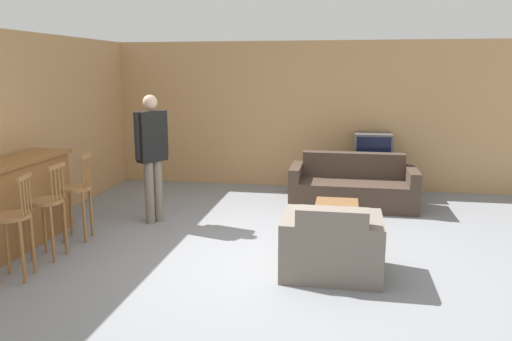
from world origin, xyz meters
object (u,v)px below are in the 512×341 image
bar_chair_near (14,225)px  tv (373,148)px  person_by_window (152,151)px  armchair_near (332,248)px  bar_chair_mid (48,209)px  couch_far (353,188)px  coffee_table (336,211)px  bar_chair_far (77,195)px  tv_unit (371,178)px

bar_chair_near → tv: bar_chair_near is taller
bar_chair_near → person_by_window: (0.66, 2.09, 0.44)m
armchair_near → tv: size_ratio=1.65×
bar_chair_mid → person_by_window: (0.66, 1.49, 0.44)m
bar_chair_mid → person_by_window: size_ratio=0.61×
bar_chair_near → bar_chair_mid: bearing=90.0°
bar_chair_near → bar_chair_mid: 0.59m
tv → person_by_window: (-3.07, -2.18, 0.21)m
couch_far → tv: tv is taller
bar_chair_mid → coffee_table: size_ratio=1.04×
couch_far → person_by_window: bearing=-153.8°
bar_chair_far → tv_unit: 4.83m
bar_chair_near → person_by_window: 2.23m
bar_chair_near → coffee_table: (3.18, 1.99, -0.26)m
couch_far → coffee_table: 1.47m
bar_chair_mid → couch_far: bearing=39.9°
bar_chair_near → coffee_table: size_ratio=1.04×
bar_chair_far → couch_far: (3.41, 2.21, -0.29)m
coffee_table → tv_unit: (0.55, 2.28, -0.03)m
couch_far → tv_unit: 0.89m
person_by_window → armchair_near: bearing=-29.4°
armchair_near → coffee_table: armchair_near is taller
coffee_table → tv: tv is taller
bar_chair_mid → couch_far: (3.41, 2.85, -0.29)m
bar_chair_mid → person_by_window: person_by_window is taller
bar_chair_near → bar_chair_far: size_ratio=1.00×
bar_chair_near → bar_chair_far: bearing=90.0°
tv → bar_chair_far: bearing=-140.8°
tv_unit → person_by_window: size_ratio=0.56×
tv_unit → tv: 0.53m
bar_chair_far → tv: size_ratio=1.75×
coffee_table → bar_chair_mid: bearing=-156.3°
tv → bar_chair_near: bearing=-131.2°
couch_far → coffee_table: bearing=-98.8°
couch_far → tv: 1.03m
couch_far → person_by_window: (-2.75, -1.35, 0.73)m
couch_far → tv_unit: (0.33, 0.83, -0.01)m
bar_chair_far → armchair_near: 3.22m
coffee_table → tv: 2.39m
tv → person_by_window: bearing=-144.7°
tv → person_by_window: size_ratio=0.35×
tv_unit → tv: tv is taller
bar_chair_near → tv_unit: 5.68m
bar_chair_far → tv_unit: size_ratio=1.08×
bar_chair_far → armchair_near: bar_chair_far is taller
couch_far → coffee_table: (-0.22, -1.45, 0.02)m
bar_chair_far → person_by_window: size_ratio=0.61×
armchair_near → tv_unit: bearing=81.0°
armchair_near → tv: tv is taller
bar_chair_near → person_by_window: person_by_window is taller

